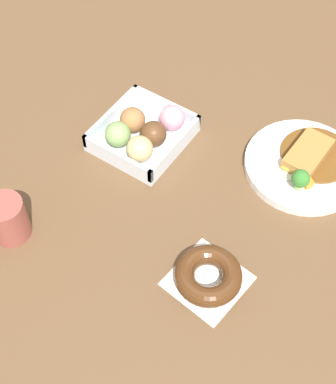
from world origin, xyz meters
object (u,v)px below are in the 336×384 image
donut_box (143,133)px  coffee_mug (8,219)px  chocolate_ring_donut (208,276)px  curry_plate (305,164)px

donut_box → coffee_mug: coffee_mug is taller
chocolate_ring_donut → coffee_mug: coffee_mug is taller
donut_box → coffee_mug: (-0.31, 0.07, 0.01)m
donut_box → chocolate_ring_donut: (-0.20, -0.27, -0.01)m
donut_box → coffee_mug: bearing=166.9°
donut_box → chocolate_ring_donut: size_ratio=1.32×
curry_plate → chocolate_ring_donut: 0.32m
donut_box → chocolate_ring_donut: 0.34m
donut_box → coffee_mug: size_ratio=2.10×
curry_plate → coffee_mug: coffee_mug is taller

